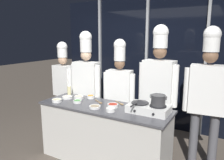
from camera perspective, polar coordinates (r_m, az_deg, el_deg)
ground_plane at (r=3.63m, az=-2.08°, el=-20.26°), size 24.00×24.00×0.00m
window_wall_back at (r=4.70m, az=9.12°, el=4.44°), size 4.07×0.09×2.70m
demo_counter at (r=3.42m, az=-2.14°, el=-13.88°), size 2.01×0.67×0.89m
portable_stove at (r=3.02m, az=9.56°, el=-7.32°), size 0.55×0.36×0.12m
frying_pan at (r=3.03m, az=7.30°, el=-5.60°), size 0.25×0.42×0.04m
stock_pot at (r=2.94m, az=11.98°, el=-5.15°), size 0.22×0.19×0.14m
squeeze_bottle_oil at (r=3.94m, az=-11.12°, el=-2.42°), size 0.07×0.07×0.19m
prep_bowl_chicken at (r=3.65m, az=-8.65°, el=-4.45°), size 0.16×0.16×0.05m
prep_bowl_scallions at (r=3.45m, az=-9.03°, el=-5.49°), size 0.13×0.13×0.04m
prep_bowl_rice at (r=3.01m, az=-0.37°, el=-7.70°), size 0.13×0.13×0.05m
prep_bowl_carrots at (r=3.65m, az=-5.56°, el=-4.33°), size 0.12×0.12×0.05m
prep_bowl_onion at (r=3.72m, az=-11.60°, el=-4.40°), size 0.17×0.17×0.04m
prep_bowl_noodles at (r=3.56m, az=-14.20°, el=-5.14°), size 0.16×0.16×0.04m
prep_bowl_mushrooms at (r=3.17m, az=-4.51°, el=-6.97°), size 0.17×0.17×0.04m
prep_bowl_chili_flakes at (r=3.19m, az=0.22°, el=-6.61°), size 0.16×0.16×0.05m
serving_spoon_slotted at (r=3.41m, az=-3.25°, el=-5.82°), size 0.22×0.15×0.02m
serving_spoon_solid at (r=3.35m, az=2.30°, el=-6.16°), size 0.22×0.16×0.02m
chef_head at (r=4.42m, az=-12.54°, el=-0.23°), size 0.55×0.27×1.80m
chef_sous at (r=3.96m, az=-6.66°, el=0.12°), size 0.60×0.26×2.00m
chef_line at (r=3.71m, az=1.95°, el=-1.87°), size 0.55×0.28×1.86m
chef_pastry at (r=3.45m, az=12.07°, el=-0.67°), size 0.62×0.27×2.07m
chef_apprentice at (r=3.31m, az=23.66°, el=-2.36°), size 0.63×0.29×2.04m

